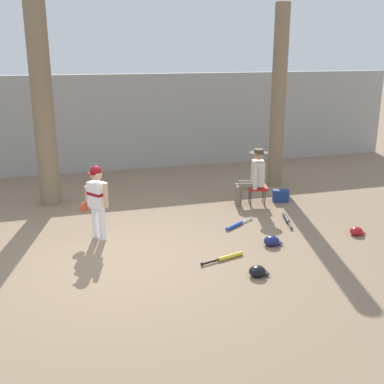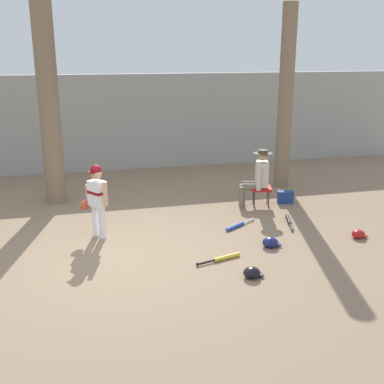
{
  "view_description": "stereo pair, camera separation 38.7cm",
  "coord_description": "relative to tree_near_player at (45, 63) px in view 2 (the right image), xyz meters",
  "views": [
    {
      "loc": [
        -0.98,
        -6.84,
        3.16
      ],
      "look_at": [
        1.34,
        0.9,
        0.75
      ],
      "focal_mm": 44.6,
      "sensor_mm": 36.0,
      "label": 1
    },
    {
      "loc": [
        -0.61,
        -6.94,
        3.16
      ],
      "look_at": [
        1.34,
        0.9,
        0.75
      ],
      "focal_mm": 44.6,
      "sensor_mm": 36.0,
      "label": 2
    }
  ],
  "objects": [
    {
      "name": "batting_helmet_red",
      "position": [
        5.18,
        -3.45,
        -2.84
      ],
      "size": [
        0.28,
        0.21,
        0.16
      ],
      "color": "#A81919",
      "rests_on": "ground"
    },
    {
      "name": "bat_black_composite",
      "position": [
        4.33,
        -2.44,
        -2.88
      ],
      "size": [
        0.3,
        0.79,
        0.07
      ],
      "color": "black",
      "rests_on": "ground"
    },
    {
      "name": "concrete_back_wall",
      "position": [
        1.08,
        2.71,
        -1.63
      ],
      "size": [
        18.0,
        0.36,
        2.56
      ],
      "primitive_type": "cube",
      "color": "#9E9E99",
      "rests_on": "ground"
    },
    {
      "name": "folding_stool",
      "position": [
        4.2,
        -1.34,
        -2.54
      ],
      "size": [
        0.5,
        0.5,
        0.41
      ],
      "color": "red",
      "rests_on": "ground"
    },
    {
      "name": "batting_helmet_black",
      "position": [
        2.82,
        -4.43,
        -2.83
      ],
      "size": [
        0.3,
        0.23,
        0.17
      ],
      "color": "black",
      "rests_on": "ground"
    },
    {
      "name": "ground_plane",
      "position": [
        1.08,
        -3.36,
        -2.91
      ],
      "size": [
        60.0,
        60.0,
        0.0
      ],
      "primitive_type": "plane",
      "color": "#897056"
    },
    {
      "name": "tree_behind_spectator",
      "position": [
        5.24,
        -0.04,
        -1.06
      ],
      "size": [
        0.56,
        0.56,
        4.28
      ],
      "color": "#7F6B51",
      "rests_on": "ground"
    },
    {
      "name": "young_ballplayer",
      "position": [
        0.76,
        -2.3,
        -2.16
      ],
      "size": [
        0.52,
        0.5,
        1.31
      ],
      "color": "white",
      "rests_on": "ground"
    },
    {
      "name": "tree_near_player",
      "position": [
        0.0,
        0.0,
        0.0
      ],
      "size": [
        0.57,
        0.57,
        6.37
      ],
      "color": "#7F6B51",
      "rests_on": "ground"
    },
    {
      "name": "batting_helmet_navy",
      "position": [
        3.52,
        -3.45,
        -2.83
      ],
      "size": [
        0.31,
        0.24,
        0.18
      ],
      "color": "navy",
      "rests_on": "ground"
    },
    {
      "name": "seated_spectator",
      "position": [
        4.1,
        -1.31,
        -2.27
      ],
      "size": [
        0.68,
        0.53,
        1.2
      ],
      "color": "#6B6051",
      "rests_on": "ground"
    },
    {
      "name": "handbag_beside_stool",
      "position": [
        4.78,
        -1.29,
        -2.78
      ],
      "size": [
        0.38,
        0.28,
        0.26
      ],
      "primitive_type": "cube",
      "rotation": [
        0.0,
        0.0,
        -0.34
      ],
      "color": "navy",
      "rests_on": "ground"
    },
    {
      "name": "bat_blue_youth",
      "position": [
        3.29,
        -2.45,
        -2.88
      ],
      "size": [
        0.71,
        0.49,
        0.07
      ],
      "color": "#2347AD",
      "rests_on": "ground"
    },
    {
      "name": "bat_yellow_trainer",
      "position": [
        2.61,
        -3.76,
        -2.88
      ],
      "size": [
        0.77,
        0.28,
        0.07
      ],
      "color": "yellow",
      "rests_on": "ground"
    }
  ]
}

